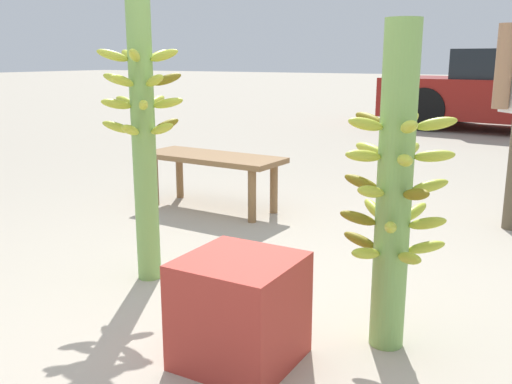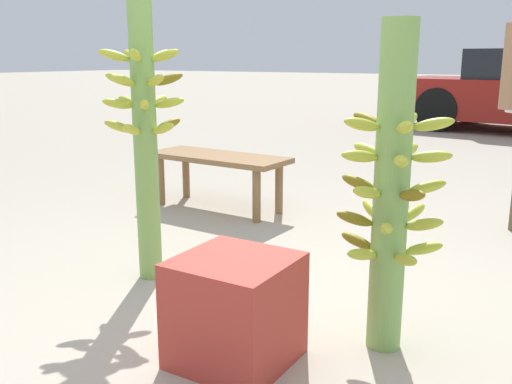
{
  "view_description": "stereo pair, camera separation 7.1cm",
  "coord_description": "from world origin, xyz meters",
  "px_view_note": "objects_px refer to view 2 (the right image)",
  "views": [
    {
      "loc": [
        1.21,
        -2.04,
        1.16
      ],
      "look_at": [
        -0.14,
        0.32,
        0.52
      ],
      "focal_mm": 40.0,
      "sensor_mm": 36.0,
      "label": 1
    },
    {
      "loc": [
        1.27,
        -2.0,
        1.16
      ],
      "look_at": [
        -0.14,
        0.32,
        0.52
      ],
      "focal_mm": 40.0,
      "sensor_mm": 36.0,
      "label": 2
    }
  ],
  "objects_px": {
    "banana_stalk_center": "(391,191)",
    "market_bench": "(218,163)",
    "produce_crate": "(235,310)",
    "banana_stalk_left": "(144,118)"
  },
  "relations": [
    {
      "from": "banana_stalk_center",
      "to": "market_bench",
      "type": "xyz_separation_m",
      "value": [
        -1.84,
        1.45,
        -0.3
      ]
    },
    {
      "from": "produce_crate",
      "to": "banana_stalk_left",
      "type": "bearing_deg",
      "value": 150.31
    },
    {
      "from": "banana_stalk_left",
      "to": "market_bench",
      "type": "xyz_separation_m",
      "value": [
        -0.51,
        1.37,
        -0.5
      ]
    },
    {
      "from": "banana_stalk_left",
      "to": "banana_stalk_center",
      "type": "relative_size",
      "value": 1.27
    },
    {
      "from": "banana_stalk_left",
      "to": "banana_stalk_center",
      "type": "height_order",
      "value": "banana_stalk_left"
    },
    {
      "from": "banana_stalk_left",
      "to": "market_bench",
      "type": "bearing_deg",
      "value": 110.36
    },
    {
      "from": "banana_stalk_center",
      "to": "banana_stalk_left",
      "type": "bearing_deg",
      "value": 176.34
    },
    {
      "from": "banana_stalk_left",
      "to": "banana_stalk_center",
      "type": "distance_m",
      "value": 1.35
    },
    {
      "from": "banana_stalk_left",
      "to": "produce_crate",
      "type": "distance_m",
      "value": 1.2
    },
    {
      "from": "banana_stalk_center",
      "to": "produce_crate",
      "type": "xyz_separation_m",
      "value": [
        -0.46,
        -0.42,
        -0.45
      ]
    }
  ]
}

